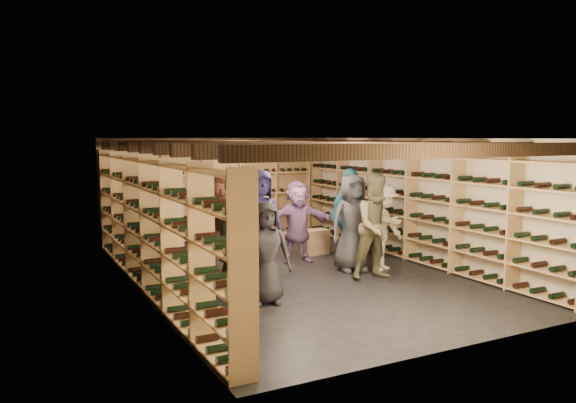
% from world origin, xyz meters
% --- Properties ---
extents(ground, '(8.00, 8.00, 0.00)m').
position_xyz_m(ground, '(0.00, 0.00, 0.00)').
color(ground, black).
rests_on(ground, ground).
extents(walls, '(5.52, 8.02, 2.40)m').
position_xyz_m(walls, '(0.00, 0.00, 1.20)').
color(walls, '#BDAD93').
rests_on(walls, ground).
extents(ceiling, '(5.50, 8.00, 0.01)m').
position_xyz_m(ceiling, '(0.00, 0.00, 2.40)').
color(ceiling, beige).
rests_on(ceiling, walls).
extents(ceiling_joists, '(5.40, 7.12, 0.18)m').
position_xyz_m(ceiling_joists, '(0.00, 0.00, 2.26)').
color(ceiling_joists, black).
rests_on(ceiling_joists, ground).
extents(wine_rack_left, '(0.32, 7.50, 2.15)m').
position_xyz_m(wine_rack_left, '(-2.57, 0.00, 1.08)').
color(wine_rack_left, '#AA7F52').
rests_on(wine_rack_left, ground).
extents(wine_rack_right, '(0.32, 7.50, 2.15)m').
position_xyz_m(wine_rack_right, '(2.57, 0.00, 1.08)').
color(wine_rack_right, '#AA7F52').
rests_on(wine_rack_right, ground).
extents(wine_rack_back, '(4.70, 0.30, 2.15)m').
position_xyz_m(wine_rack_back, '(0.00, 3.83, 1.07)').
color(wine_rack_back, '#AA7F52').
rests_on(wine_rack_back, ground).
extents(crate_stack_left, '(0.52, 0.37, 0.68)m').
position_xyz_m(crate_stack_left, '(-0.48, 2.41, 0.34)').
color(crate_stack_left, tan).
rests_on(crate_stack_left, ground).
extents(crate_stack_right, '(0.53, 0.38, 0.51)m').
position_xyz_m(crate_stack_right, '(1.15, 1.30, 0.26)').
color(crate_stack_right, tan).
rests_on(crate_stack_right, ground).
extents(crate_loose, '(0.52, 0.36, 0.17)m').
position_xyz_m(crate_loose, '(1.19, 2.99, 0.09)').
color(crate_loose, tan).
rests_on(crate_loose, ground).
extents(person_0, '(0.82, 0.63, 1.50)m').
position_xyz_m(person_0, '(-1.24, -1.39, 0.75)').
color(person_0, black).
rests_on(person_0, ground).
extents(person_1, '(0.75, 0.55, 1.87)m').
position_xyz_m(person_1, '(-1.46, -0.89, 0.93)').
color(person_1, black).
rests_on(person_1, ground).
extents(person_2, '(0.97, 0.81, 1.82)m').
position_xyz_m(person_2, '(1.07, -0.95, 0.91)').
color(person_2, brown).
rests_on(person_2, ground).
extents(person_3, '(1.16, 0.88, 1.59)m').
position_xyz_m(person_3, '(1.54, -0.48, 0.79)').
color(person_3, beige).
rests_on(person_3, ground).
extents(person_4, '(1.17, 0.84, 1.84)m').
position_xyz_m(person_4, '(1.25, 0.22, 0.92)').
color(person_4, teal).
rests_on(person_4, ground).
extents(person_5, '(1.74, 1.02, 1.79)m').
position_xyz_m(person_5, '(-1.26, 0.34, 0.89)').
color(person_5, brown).
rests_on(person_5, ground).
extents(person_6, '(0.95, 0.63, 1.89)m').
position_xyz_m(person_6, '(-0.70, 0.06, 0.95)').
color(person_6, '#1C173F').
rests_on(person_6, ground).
extents(person_7, '(0.62, 0.42, 1.68)m').
position_xyz_m(person_7, '(-0.45, 0.55, 0.84)').
color(person_7, gray).
rests_on(person_7, ground).
extents(person_8, '(0.90, 0.80, 1.54)m').
position_xyz_m(person_8, '(2.18, 0.63, 0.77)').
color(person_8, '#431A1B').
rests_on(person_8, ground).
extents(person_9, '(1.36, 0.99, 1.88)m').
position_xyz_m(person_9, '(-0.73, 1.06, 0.94)').
color(person_9, beige).
rests_on(person_9, ground).
extents(person_10, '(0.98, 0.71, 1.54)m').
position_xyz_m(person_10, '(-1.15, -0.27, 0.77)').
color(person_10, '#25492F').
rests_on(person_10, ground).
extents(person_11, '(1.54, 0.74, 1.59)m').
position_xyz_m(person_11, '(0.47, 0.82, 0.80)').
color(person_11, slate).
rests_on(person_11, ground).
extents(person_12, '(0.92, 0.65, 1.76)m').
position_xyz_m(person_12, '(1.01, -0.28, 0.88)').
color(person_12, '#303034').
rests_on(person_12, ground).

